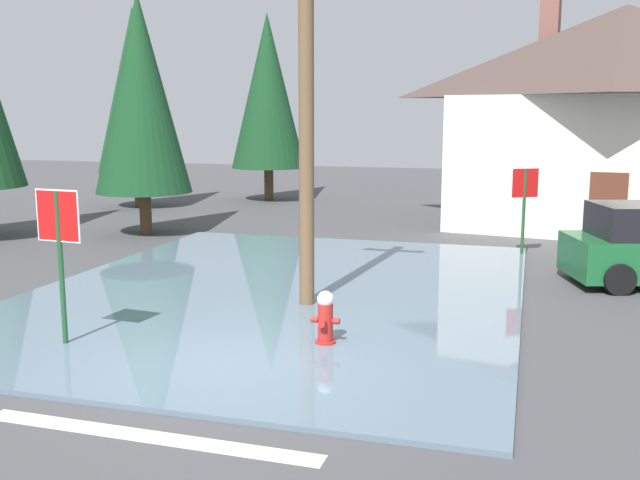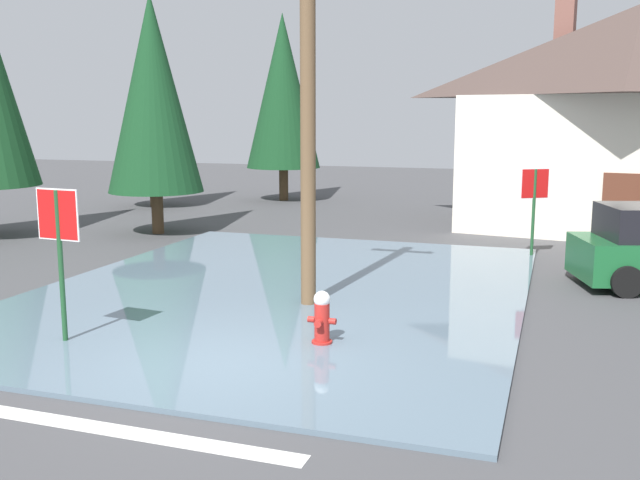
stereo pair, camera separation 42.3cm
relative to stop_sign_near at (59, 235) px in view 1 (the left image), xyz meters
name	(u,v)px [view 1 (the left image)]	position (x,y,z in m)	size (l,w,h in m)	color
ground_plane	(226,372)	(2.77, -0.19, -1.82)	(80.00, 80.00, 0.10)	#424244
flood_puddle	(279,291)	(2.01, 4.27, -1.74)	(9.54, 12.32, 0.07)	slate
lane_stop_bar	(147,436)	(2.81, -2.47, -1.77)	(4.15, 0.30, 0.01)	silver
stop_sign_near	(59,235)	(0.00, 0.00, 0.00)	(0.79, 0.10, 2.47)	#1E4C28
fire_hydrant	(325,320)	(3.87, 1.14, -1.33)	(0.45, 0.39, 0.90)	#AD231E
utility_pole	(306,93)	(2.89, 3.33, 2.18)	(1.60, 0.28, 7.57)	brown
stop_sign_far	(525,193)	(6.68, 9.58, -0.16)	(0.66, 0.40, 2.26)	#1E4C28
house	(620,115)	(9.36, 14.99, 1.78)	(11.13, 7.69, 7.38)	silver
pine_tree_tall_left	(135,91)	(-7.85, 15.79, 2.69)	(3.04, 3.04, 7.59)	#4C3823
pine_tree_short_left	(141,94)	(-4.30, 10.03, 2.40)	(2.84, 2.84, 7.09)	#4C3823
pine_tree_far_center	(268,91)	(-3.77, 19.34, 2.74)	(3.07, 3.07, 7.68)	#4C3823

